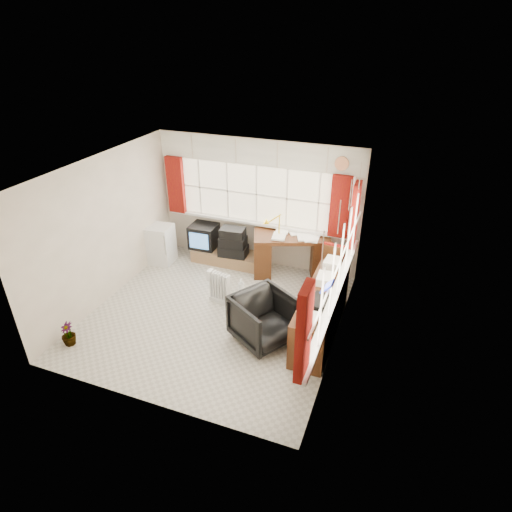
# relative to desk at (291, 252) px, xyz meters

# --- Properties ---
(ground) EXTENTS (4.00, 4.00, 0.00)m
(ground) POSITION_rel_desk_xyz_m (-0.77, -1.80, -0.45)
(ground) COLOR beige
(ground) RESTS_ON ground
(room_walls) EXTENTS (4.00, 4.00, 4.00)m
(room_walls) POSITION_rel_desk_xyz_m (-0.77, -1.80, 1.05)
(room_walls) COLOR beige
(room_walls) RESTS_ON ground
(window_back) EXTENTS (3.70, 0.12, 3.60)m
(window_back) POSITION_rel_desk_xyz_m (-0.77, 0.14, 0.49)
(window_back) COLOR #FFF0C9
(window_back) RESTS_ON room_walls
(window_right) EXTENTS (0.12, 3.70, 3.60)m
(window_right) POSITION_rel_desk_xyz_m (1.17, -1.80, 0.49)
(window_right) COLOR #FFF0C9
(window_right) RESTS_ON room_walls
(curtains) EXTENTS (3.83, 3.83, 1.15)m
(curtains) POSITION_rel_desk_xyz_m (0.15, -0.87, 1.00)
(curtains) COLOR maroon
(curtains) RESTS_ON room_walls
(overhead_cabinets) EXTENTS (3.98, 3.98, 0.48)m
(overhead_cabinets) POSITION_rel_desk_xyz_m (0.21, -0.82, 1.80)
(overhead_cabinets) COLOR white
(overhead_cabinets) RESTS_ON room_walls
(desk) EXTENTS (1.57, 1.14, 0.85)m
(desk) POSITION_rel_desk_xyz_m (0.00, 0.00, 0.00)
(desk) COLOR #4D2712
(desk) RESTS_ON ground
(desk_lamp) EXTENTS (0.18, 0.16, 0.43)m
(desk_lamp) POSITION_rel_desk_xyz_m (-0.22, -0.10, 0.66)
(desk_lamp) COLOR yellow
(desk_lamp) RESTS_ON desk
(task_chair) EXTENTS (0.45, 0.47, 0.98)m
(task_chair) POSITION_rel_desk_xyz_m (0.86, -0.52, 0.07)
(task_chair) COLOR black
(task_chair) RESTS_ON ground
(office_chair) EXTENTS (1.16, 1.15, 0.77)m
(office_chair) POSITION_rel_desk_xyz_m (0.19, -2.09, -0.07)
(office_chair) COLOR black
(office_chair) RESTS_ON ground
(radiator) EXTENTS (0.41, 0.22, 0.58)m
(radiator) POSITION_rel_desk_xyz_m (-0.86, -1.40, -0.22)
(radiator) COLOR white
(radiator) RESTS_ON ground
(credenza) EXTENTS (0.50, 2.00, 0.85)m
(credenza) POSITION_rel_desk_xyz_m (0.96, -1.60, -0.06)
(credenza) COLOR #4D2712
(credenza) RESTS_ON ground
(file_tray) EXTENTS (0.40, 0.45, 0.13)m
(file_tray) POSITION_rel_desk_xyz_m (0.99, -2.00, 0.36)
(file_tray) COLOR black
(file_tray) RESTS_ON credenza
(tv_bench) EXTENTS (1.40, 0.50, 0.25)m
(tv_bench) POSITION_rel_desk_xyz_m (-1.32, -0.08, -0.33)
(tv_bench) COLOR #97724B
(tv_bench) RESTS_ON ground
(crt_tv) EXTENTS (0.54, 0.51, 0.48)m
(crt_tv) POSITION_rel_desk_xyz_m (-1.84, -0.04, 0.04)
(crt_tv) COLOR black
(crt_tv) RESTS_ON tv_bench
(hifi_stack) EXTENTS (0.58, 0.40, 0.58)m
(hifi_stack) POSITION_rel_desk_xyz_m (-1.14, -0.17, 0.07)
(hifi_stack) COLOR black
(hifi_stack) RESTS_ON tv_bench
(mini_fridge) EXTENTS (0.50, 0.50, 0.79)m
(mini_fridge) POSITION_rel_desk_xyz_m (-2.57, -0.50, -0.06)
(mini_fridge) COLOR white
(mini_fridge) RESTS_ON ground
(spray_bottle_a) EXTENTS (0.13, 0.13, 0.33)m
(spray_bottle_a) POSITION_rel_desk_xyz_m (-0.60, -1.07, -0.29)
(spray_bottle_a) COLOR white
(spray_bottle_a) RESTS_ON ground
(spray_bottle_b) EXTENTS (0.10, 0.10, 0.18)m
(spray_bottle_b) POSITION_rel_desk_xyz_m (-1.11, -1.02, -0.36)
(spray_bottle_b) COLOR #90D7CA
(spray_bottle_b) RESTS_ON ground
(flower_vase) EXTENTS (0.27, 0.27, 0.38)m
(flower_vase) POSITION_rel_desk_xyz_m (-2.54, -3.24, -0.26)
(flower_vase) COLOR black
(flower_vase) RESTS_ON ground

